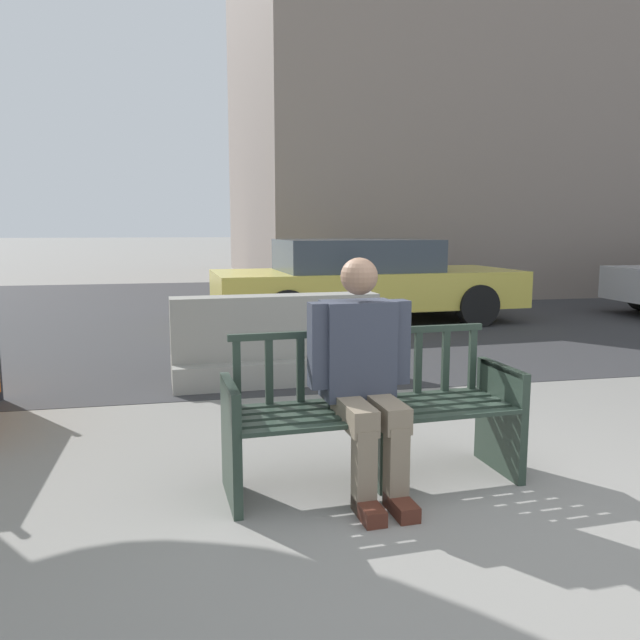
% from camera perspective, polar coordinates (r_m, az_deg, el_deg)
% --- Properties ---
extents(ground_plane, '(200.00, 200.00, 0.00)m').
position_cam_1_polar(ground_plane, '(3.47, 20.55, -17.35)').
color(ground_plane, gray).
extents(street_asphalt, '(120.00, 12.00, 0.01)m').
position_cam_1_polar(street_asphalt, '(11.54, -3.15, 1.06)').
color(street_asphalt, '#333335').
rests_on(street_asphalt, ground).
extents(street_bench, '(1.72, 0.62, 0.88)m').
position_cam_1_polar(street_bench, '(3.65, 4.81, -8.83)').
color(street_bench, '#28382D').
rests_on(street_bench, ground).
extents(seated_person, '(0.59, 0.74, 1.31)m').
position_cam_1_polar(seated_person, '(3.50, 3.95, -4.62)').
color(seated_person, '#383D4C').
rests_on(seated_person, ground).
extents(jersey_barrier_centre, '(2.03, 0.78, 0.84)m').
position_cam_1_polar(jersey_barrier_centre, '(6.06, -3.98, -2.42)').
color(jersey_barrier_centre, gray).
rests_on(jersey_barrier_centre, ground).
extents(car_taxi_near, '(4.82, 2.15, 1.30)m').
position_cam_1_polar(car_taxi_near, '(9.81, 4.02, 3.63)').
color(car_taxi_near, '#DBC64C').
rests_on(car_taxi_near, ground).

